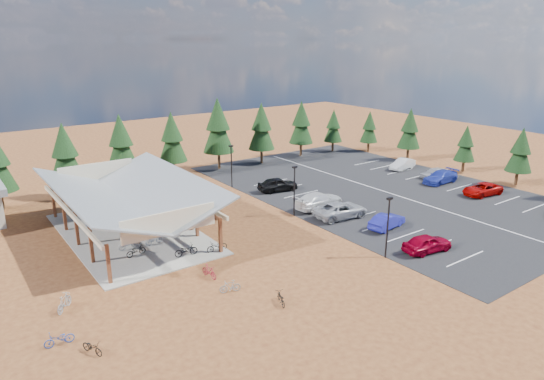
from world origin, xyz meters
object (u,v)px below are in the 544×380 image
at_px(bike_10, 59,339).
at_px(car_9, 403,164).
at_px(bike_4, 186,250).
at_px(car_3, 319,200).
at_px(trash_bin_1, 216,215).
at_px(bike_2, 94,224).
at_px(bike_5, 154,239).
at_px(car_8, 434,173).
at_px(bike_3, 95,207).
at_px(bike_0, 136,251).
at_px(lamp_post_0, 388,223).
at_px(car_6, 482,189).
at_px(trash_bin_0, 191,225).
at_px(car_2, 341,210).
at_px(bike_9, 64,302).
at_px(bike_16, 217,246).
at_px(bike_13, 230,286).
at_px(bike_11, 209,271).
at_px(car_4, 278,184).
at_px(bike_pavilion, 127,194).
at_px(lamp_post_1, 294,187).
at_px(lamp_post_2, 231,163).
at_px(bike_6, 154,215).
at_px(car_0, 427,243).
at_px(bike_8, 92,347).
at_px(car_1, 387,221).
at_px(bike_7, 146,208).
at_px(bike_12, 281,298).
at_px(car_7, 440,177).
at_px(bike_1, 128,243).

xyz_separation_m(bike_10, car_9, (47.58, 14.69, 0.32)).
distance_m(bike_4, car_3, 16.82).
height_order(trash_bin_1, bike_2, bike_2).
height_order(bike_5, car_8, car_8).
bearing_deg(bike_3, bike_0, -167.86).
bearing_deg(lamp_post_0, car_6, 12.54).
bearing_deg(bike_2, bike_10, 155.29).
bearing_deg(trash_bin_1, trash_bin_0, -161.89).
bearing_deg(car_2, trash_bin_1, 62.99).
xyz_separation_m(bike_5, bike_9, (-8.89, -6.51, -0.03)).
distance_m(bike_2, bike_16, 12.92).
relative_size(trash_bin_0, bike_13, 0.59).
height_order(bike_13, car_6, car_6).
distance_m(trash_bin_1, bike_11, 12.23).
bearing_deg(bike_2, car_4, -93.34).
distance_m(bike_pavilion, lamp_post_1, 15.83).
distance_m(bike_4, car_6, 34.87).
relative_size(lamp_post_2, bike_4, 2.68).
bearing_deg(bike_6, car_0, -158.58).
distance_m(lamp_post_1, car_0, 13.92).
bearing_deg(bike_3, bike_8, 177.55).
bearing_deg(bike_10, bike_11, 105.18).
relative_size(bike_10, bike_11, 1.00).
xyz_separation_m(bike_8, car_1, (27.98, 3.17, 0.33)).
xyz_separation_m(lamp_post_1, bike_3, (-15.91, 12.80, -2.42)).
xyz_separation_m(lamp_post_1, trash_bin_1, (-6.88, 3.68, -2.53)).
distance_m(bike_7, car_0, 27.45).
bearing_deg(bike_11, bike_0, 106.67).
relative_size(lamp_post_2, bike_12, 3.24).
xyz_separation_m(bike_12, car_7, (33.00, 11.41, 0.37)).
distance_m(bike_4, car_2, 16.52).
relative_size(lamp_post_1, car_8, 1.32).
xyz_separation_m(trash_bin_0, bike_10, (-14.22, -11.66, -0.01)).
bearing_deg(trash_bin_0, lamp_post_1, -14.38).
height_order(bike_4, car_9, car_9).
bearing_deg(bike_6, bike_3, 19.43).
relative_size(bike_4, car_6, 0.39).
bearing_deg(lamp_post_0, car_4, 79.70).
bearing_deg(bike_16, car_6, 85.99).
bearing_deg(car_1, car_4, -4.28).
xyz_separation_m(bike_pavilion, car_0, (18.61, -18.27, -3.04)).
bearing_deg(car_1, car_6, -97.51).
distance_m(bike_1, bike_10, 13.35).
xyz_separation_m(trash_bin_1, car_1, (11.80, -11.45, 0.29)).
height_order(bike_6, car_3, car_3).
relative_size(bike_2, bike_4, 0.85).
distance_m(bike_2, bike_6, 5.61).
height_order(car_3, car_9, car_3).
bearing_deg(car_6, bike_3, -111.09).
bearing_deg(car_0, bike_11, 77.56).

